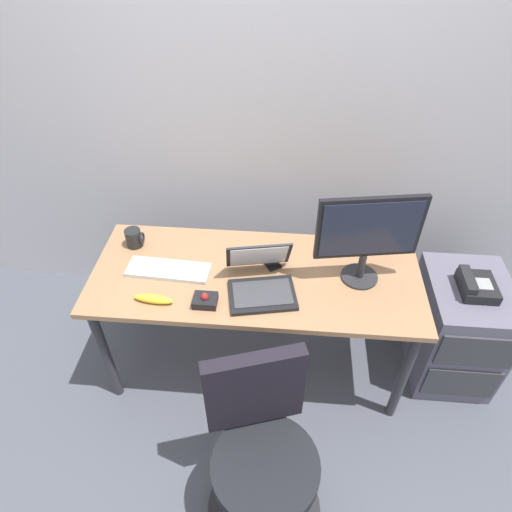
# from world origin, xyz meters

# --- Properties ---
(ground_plane) EXTENTS (8.00, 8.00, 0.00)m
(ground_plane) POSITION_xyz_m (0.00, 0.00, 0.00)
(ground_plane) COLOR #484C56
(back_wall) EXTENTS (6.00, 0.10, 2.80)m
(back_wall) POSITION_xyz_m (0.00, 0.68, 1.40)
(back_wall) COLOR #BFBCC0
(back_wall) RESTS_ON ground
(desk) EXTENTS (1.64, 0.67, 0.73)m
(desk) POSITION_xyz_m (0.00, 0.00, 0.65)
(desk) COLOR #9A6F4B
(desk) RESTS_ON ground
(file_cabinet) EXTENTS (0.42, 0.53, 0.65)m
(file_cabinet) POSITION_xyz_m (1.10, 0.07, 0.32)
(file_cabinet) COLOR #5A5768
(file_cabinet) RESTS_ON ground
(desk_phone) EXTENTS (0.17, 0.20, 0.09)m
(desk_phone) POSITION_xyz_m (1.10, 0.06, 0.68)
(desk_phone) COLOR black
(desk_phone) RESTS_ON file_cabinet
(office_chair) EXTENTS (0.52, 0.54, 0.92)m
(office_chair) POSITION_xyz_m (0.09, -0.76, 0.41)
(office_chair) COLOR black
(office_chair) RESTS_ON ground
(monitor_main) EXTENTS (0.48, 0.18, 0.47)m
(monitor_main) POSITION_xyz_m (0.51, 0.02, 1.01)
(monitor_main) COLOR #262628
(monitor_main) RESTS_ON desk
(keyboard) EXTENTS (0.42, 0.16, 0.03)m
(keyboard) POSITION_xyz_m (-0.44, -0.02, 0.74)
(keyboard) COLOR silver
(keyboard) RESTS_ON desk
(laptop) EXTENTS (0.37, 0.38, 0.22)m
(laptop) POSITION_xyz_m (0.03, -0.09, 0.78)
(laptop) COLOR black
(laptop) RESTS_ON desk
(trackball_mouse) EXTENTS (0.11, 0.09, 0.07)m
(trackball_mouse) POSITION_xyz_m (-0.22, -0.22, 0.75)
(trackball_mouse) COLOR black
(trackball_mouse) RESTS_ON desk
(coffee_mug) EXTENTS (0.09, 0.08, 0.10)m
(coffee_mug) POSITION_xyz_m (-0.66, 0.17, 0.78)
(coffee_mug) COLOR black
(coffee_mug) RESTS_ON desk
(cell_phone) EXTENTS (0.13, 0.16, 0.01)m
(cell_phone) POSITION_xyz_m (0.06, 0.10, 0.73)
(cell_phone) COLOR black
(cell_phone) RESTS_ON desk
(banana) EXTENTS (0.19, 0.06, 0.04)m
(banana) POSITION_xyz_m (-0.46, -0.23, 0.75)
(banana) COLOR yellow
(banana) RESTS_ON desk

